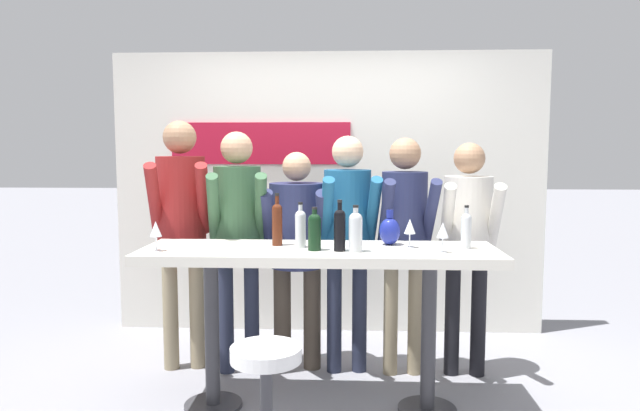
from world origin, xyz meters
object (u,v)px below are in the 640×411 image
object	(u,v)px
tasting_table	(319,274)
wine_bottle_5	(356,230)
person_right	(468,232)
wine_glass_0	(156,230)
bar_stool	(266,391)
person_center_right	(404,228)
person_center	(347,226)
person_far_left	(181,215)
wine_bottle_3	(300,227)
wine_bottle_0	(315,230)
decorative_vase	(390,231)
person_center_left	(297,238)
wine_glass_1	(410,227)
wine_glass_2	(443,231)
wine_bottle_2	(340,228)
wine_bottle_1	(277,222)
wine_bottle_4	(466,229)
person_left	(238,224)

from	to	relation	value
tasting_table	wine_bottle_5	world-z (taller)	wine_bottle_5
person_right	wine_glass_0	distance (m)	2.10
bar_stool	person_center_right	bearing A→B (deg)	58.77
person_center	wine_bottle_5	xyz separation A→B (m)	(0.05, -0.72, 0.08)
wine_glass_0	person_center	bearing A→B (deg)	34.07
person_far_left	person_right	world-z (taller)	person_far_left
person_right	wine_bottle_3	bearing A→B (deg)	-149.64
person_right	wine_bottle_0	size ratio (longest dim) A/B	6.43
person_center_right	wine_glass_0	world-z (taller)	person_center_right
decorative_vase	wine_glass_0	bearing A→B (deg)	-168.06
person_center_left	person_center	world-z (taller)	person_center
wine_glass_1	wine_bottle_0	bearing A→B (deg)	-168.62
wine_bottle_3	wine_glass_2	distance (m)	0.85
person_center	wine_bottle_2	xyz separation A→B (m)	(-0.05, -0.70, 0.09)
person_center	wine_bottle_1	size ratio (longest dim) A/B	5.22
wine_bottle_4	wine_glass_0	bearing A→B (deg)	-174.53
person_center_right	wine_bottle_5	distance (m)	0.79
wine_bottle_4	wine_bottle_3	bearing A→B (deg)	-179.80
wine_bottle_0	wine_glass_2	size ratio (longest dim) A/B	1.45
tasting_table	wine_bottle_2	xyz separation A→B (m)	(0.12, -0.09, 0.30)
wine_bottle_1	wine_glass_2	distance (m)	1.01
person_far_left	person_right	xyz separation A→B (m)	(2.03, -0.03, -0.10)
person_right	person_far_left	bearing A→B (deg)	-177.12
bar_stool	wine_bottle_0	distance (m)	0.98
person_far_left	wine_bottle_2	world-z (taller)	person_far_left
person_center_right	wine_glass_0	bearing A→B (deg)	-158.84
person_center	decorative_vase	world-z (taller)	person_center
wine_bottle_4	person_center_left	bearing A→B (deg)	149.72
wine_bottle_5	bar_stool	bearing A→B (deg)	-125.83
wine_bottle_0	wine_bottle_3	xyz separation A→B (m)	(-0.09, 0.10, 0.01)
wine_bottle_4	wine_glass_1	size ratio (longest dim) A/B	1.48
person_far_left	person_center	distance (m)	1.20
person_center_right	wine_bottle_0	world-z (taller)	person_center_right
wine_bottle_1	person_far_left	bearing A→B (deg)	145.03
person_center_left	person_center	xyz separation A→B (m)	(0.36, -0.05, 0.09)
bar_stool	person_center_left	xyz separation A→B (m)	(0.03, 1.38, 0.54)
person_center_right	wine_bottle_0	size ratio (longest dim) A/B	6.56
bar_stool	wine_bottle_0	size ratio (longest dim) A/B	2.53
person_center_left	wine_glass_1	xyz separation A→B (m)	(0.74, -0.61, 0.17)
bar_stool	person_center_left	distance (m)	1.48
wine_bottle_3	wine_bottle_5	bearing A→B (deg)	-22.52
tasting_table	person_left	bearing A→B (deg)	136.85
person_left	wine_bottle_2	size ratio (longest dim) A/B	5.72
wine_bottle_2	wine_glass_1	size ratio (longest dim) A/B	1.71
wine_bottle_1	wine_glass_2	bearing A→B (deg)	-11.50
bar_stool	wine_glass_0	distance (m)	1.17
person_far_left	wine_bottle_5	size ratio (longest dim) A/B	6.61
decorative_vase	person_right	bearing A→B (deg)	37.60
person_center_left	wine_glass_0	xyz separation A→B (m)	(-0.76, -0.80, 0.17)
wine_bottle_5	wine_glass_1	bearing A→B (deg)	25.24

